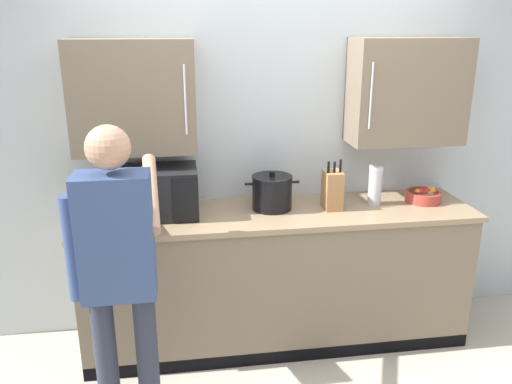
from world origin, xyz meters
TOP-DOWN VIEW (x-y plane):
  - back_wall_tiled at (-0.00, 1.17)m, footprint 3.98×0.44m
  - counter_unit at (0.00, 0.87)m, footprint 2.53×0.62m
  - microwave_oven at (-0.80, 0.90)m, footprint 0.55×0.72m
  - knife_block at (0.35, 0.86)m, footprint 0.11×0.15m
  - stock_pot at (-0.03, 0.92)m, footprint 0.35×0.26m
  - thermos_flask at (0.65, 0.90)m, footprint 0.09×0.09m
  - fruit_bowl at (1.00, 0.90)m, footprint 0.24×0.24m
  - person_figure at (-0.91, 0.10)m, footprint 0.44×0.60m

SIDE VIEW (x-z plane):
  - counter_unit at x=0.00m, z-range 0.00..0.93m
  - fruit_bowl at x=1.00m, z-range 0.93..1.03m
  - person_figure at x=-0.91m, z-range 0.16..1.82m
  - stock_pot at x=-0.03m, z-range 0.92..1.17m
  - knife_block at x=0.35m, z-range 0.90..1.23m
  - thermos_flask at x=0.65m, z-range 0.94..1.20m
  - microwave_oven at x=-0.80m, z-range 0.94..1.24m
  - back_wall_tiled at x=0.00m, z-range 0.08..2.71m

